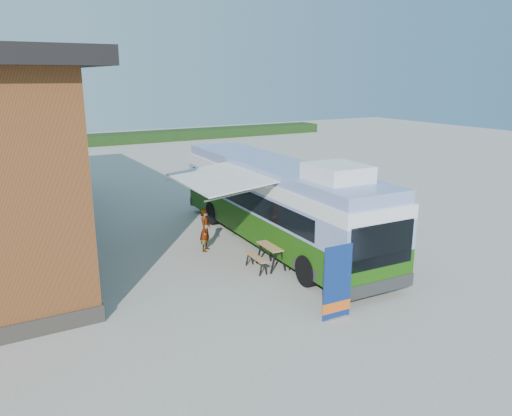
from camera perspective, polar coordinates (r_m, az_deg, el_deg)
ground at (r=17.50m, az=4.28°, el=-7.86°), size 100.00×100.00×0.00m
hedge at (r=54.46m, az=-11.33°, el=8.04°), size 40.00×3.00×1.00m
bus at (r=20.24m, az=2.36°, el=0.97°), size 3.19×12.94×3.95m
awning at (r=18.89m, az=-3.52°, el=2.98°), size 3.11×4.83×0.55m
banner at (r=14.50m, az=9.25°, el=-9.13°), size 0.96×0.20×2.21m
picnic_table at (r=18.07m, az=1.72°, el=-4.94°), size 1.54×1.39×0.84m
person_a at (r=19.83m, az=-5.81°, el=-2.50°), size 0.72×0.74×1.71m
person_b at (r=22.55m, az=-19.47°, el=-1.32°), size 0.94×0.97×1.58m
slurry_tanker at (r=26.44m, az=-21.64°, el=1.67°), size 3.02×5.24×2.05m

